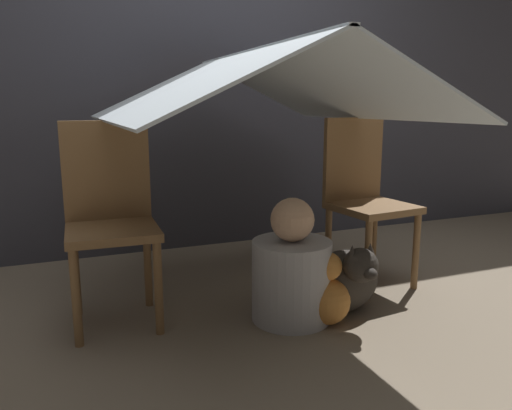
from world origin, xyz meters
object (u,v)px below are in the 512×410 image
object	(u,v)px
chair_right	(364,194)
dog	(346,279)
person_front	(292,272)
chair_left	(110,214)

from	to	relation	value
chair_right	dog	xyz separation A→B (m)	(-0.33, -0.36, -0.32)
chair_right	person_front	bearing A→B (deg)	-158.00
person_front	chair_right	bearing A→B (deg)	28.21
person_front	dog	bearing A→B (deg)	-10.56
chair_left	person_front	bearing A→B (deg)	-20.81
chair_right	person_front	xyz separation A→B (m)	(-0.59, -0.31, -0.27)
chair_left	chair_right	bearing A→B (deg)	2.21
chair_left	chair_right	world-z (taller)	same
dog	person_front	bearing A→B (deg)	169.44
person_front	dog	world-z (taller)	person_front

